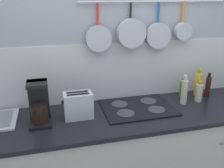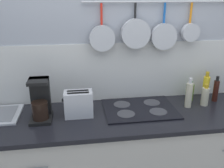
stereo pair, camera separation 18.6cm
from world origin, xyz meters
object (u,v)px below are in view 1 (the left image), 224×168
(bottle_hot_sauce, at_px, (199,92))
(bottle_cooking_wine, at_px, (208,86))
(coffee_maker, at_px, (39,105))
(bottle_dish_soap, at_px, (183,89))
(bottle_olive_oil, at_px, (198,84))
(bottle_sesame_oil, at_px, (184,91))
(toaster, at_px, (78,105))

(bottle_hot_sauce, bearing_deg, bottle_cooking_wine, 27.56)
(coffee_maker, distance_m, bottle_cooking_wine, 1.49)
(bottle_dish_soap, relative_size, bottle_olive_oil, 0.69)
(coffee_maker, xyz_separation_m, bottle_sesame_oil, (1.20, 0.03, -0.02))
(bottle_dish_soap, relative_size, bottle_hot_sauce, 0.92)
(coffee_maker, xyz_separation_m, bottle_hot_sauce, (1.35, 0.04, -0.05))
(coffee_maker, distance_m, bottle_dish_soap, 1.28)
(coffee_maker, relative_size, bottle_sesame_oil, 1.23)
(bottle_olive_oil, distance_m, bottle_cooking_wine, 0.09)
(bottle_dish_soap, bearing_deg, bottle_sesame_oil, -118.05)
(bottle_hot_sauce, height_order, bottle_olive_oil, bottle_olive_oil)
(bottle_cooking_wine, bearing_deg, bottle_sesame_oil, -164.07)
(coffee_maker, bearing_deg, bottle_olive_oil, 6.75)
(bottle_sesame_oil, bearing_deg, coffee_maker, -178.79)
(coffee_maker, bearing_deg, bottle_dish_soap, 7.42)
(bottle_dish_soap, relative_size, bottle_cooking_wine, 0.76)
(bottle_olive_oil, height_order, bottle_cooking_wine, bottle_olive_oil)
(bottle_dish_soap, bearing_deg, coffee_maker, -172.58)
(bottle_hot_sauce, bearing_deg, toaster, -177.86)
(coffee_maker, height_order, bottle_sesame_oil, coffee_maker)
(toaster, xyz_separation_m, bottle_cooking_wine, (1.20, 0.11, 0.00))
(bottle_dish_soap, xyz_separation_m, bottle_cooking_wine, (0.21, -0.06, 0.02))
(coffee_maker, xyz_separation_m, bottle_dish_soap, (1.27, 0.17, -0.06))
(bottle_hot_sauce, bearing_deg, coffee_maker, -178.43)
(toaster, bearing_deg, coffee_maker, 179.43)
(toaster, relative_size, bottle_cooking_wine, 1.01)
(bottle_sesame_oil, bearing_deg, bottle_hot_sauce, 4.36)
(bottle_sesame_oil, bearing_deg, bottle_dish_soap, 61.95)
(coffee_maker, height_order, bottle_cooking_wine, coffee_maker)
(bottle_olive_oil, bearing_deg, bottle_cooking_wine, -43.39)
(coffee_maker, relative_size, bottle_cooking_wine, 1.37)
(bottle_sesame_oil, xyz_separation_m, bottle_hot_sauce, (0.15, 0.01, -0.03))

